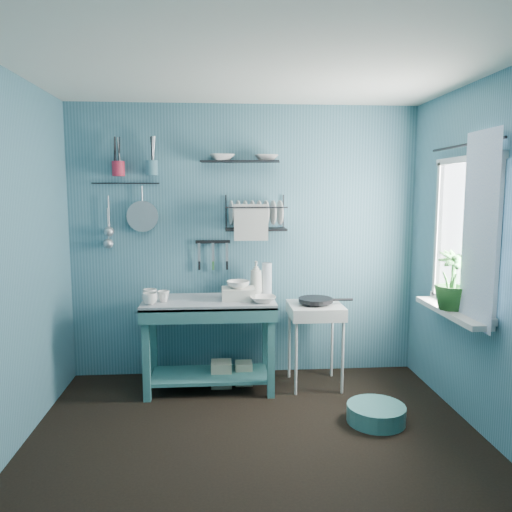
{
  "coord_description": "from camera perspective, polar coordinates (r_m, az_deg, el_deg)",
  "views": [
    {
      "loc": [
        -0.25,
        -3.11,
        1.71
      ],
      "look_at": [
        0.05,
        0.85,
        1.2
      ],
      "focal_mm": 35.0,
      "sensor_mm": 36.0,
      "label": 1
    }
  ],
  "objects": [
    {
      "name": "floor",
      "position": [
        3.56,
        0.25,
        -21.39
      ],
      "size": [
        3.2,
        3.2,
        0.0
      ],
      "primitive_type": "plane",
      "color": "black",
      "rests_on": "ground"
    },
    {
      "name": "ceiling",
      "position": [
        3.22,
        0.28,
        21.5
      ],
      "size": [
        3.2,
        3.2,
        0.0
      ],
      "primitive_type": "plane",
      "rotation": [
        3.14,
        0.0,
        0.0
      ],
      "color": "silver",
      "rests_on": "ground"
    },
    {
      "name": "wall_back",
      "position": [
        4.64,
        -1.22,
        1.63
      ],
      "size": [
        3.2,
        0.0,
        3.2
      ],
      "primitive_type": "plane",
      "rotation": [
        1.57,
        0.0,
        0.0
      ],
      "color": "#3C6A7B",
      "rests_on": "ground"
    },
    {
      "name": "wall_front",
      "position": [
        1.7,
        4.39,
        -8.48
      ],
      "size": [
        3.2,
        0.0,
        3.2
      ],
      "primitive_type": "plane",
      "rotation": [
        -1.57,
        0.0,
        0.0
      ],
      "color": "#3C6A7B",
      "rests_on": "ground"
    },
    {
      "name": "wall_right",
      "position": [
        3.65,
        26.16,
        -0.69
      ],
      "size": [
        0.0,
        3.0,
        3.0
      ],
      "primitive_type": "plane",
      "rotation": [
        1.57,
        0.0,
        -1.57
      ],
      "color": "#3C6A7B",
      "rests_on": "ground"
    },
    {
      "name": "work_counter",
      "position": [
        4.41,
        -5.32,
        -10.01
      ],
      "size": [
        1.16,
        0.63,
        0.8
      ],
      "primitive_type": "cube",
      "rotation": [
        0.0,
        0.0,
        -0.06
      ],
      "color": "#367372",
      "rests_on": "floor"
    },
    {
      "name": "mug_left",
      "position": [
        4.18,
        -12.04,
        -4.8
      ],
      "size": [
        0.12,
        0.12,
        0.1
      ],
      "primitive_type": "imported",
      "color": "silver",
      "rests_on": "work_counter"
    },
    {
      "name": "mug_mid",
      "position": [
        4.27,
        -10.53,
        -4.54
      ],
      "size": [
        0.14,
        0.14,
        0.09
      ],
      "primitive_type": "imported",
      "rotation": [
        0.0,
        0.0,
        0.52
      ],
      "color": "silver",
      "rests_on": "work_counter"
    },
    {
      "name": "mug_right",
      "position": [
        4.34,
        -12.03,
        -4.35
      ],
      "size": [
        0.17,
        0.17,
        0.1
      ],
      "primitive_type": "imported",
      "rotation": [
        0.0,
        0.0,
        1.05
      ],
      "color": "silver",
      "rests_on": "work_counter"
    },
    {
      "name": "wash_tub",
      "position": [
        4.28,
        -2.04,
        -4.33
      ],
      "size": [
        0.28,
        0.22,
        0.1
      ],
      "primitive_type": "cube",
      "color": "silver",
      "rests_on": "work_counter"
    },
    {
      "name": "tub_bowl",
      "position": [
        4.27,
        -2.05,
        -3.27
      ],
      "size": [
        0.2,
        0.19,
        0.06
      ],
      "primitive_type": "imported",
      "color": "silver",
      "rests_on": "wash_tub"
    },
    {
      "name": "soap_bottle",
      "position": [
        4.49,
        0.01,
        -2.49
      ],
      "size": [
        0.11,
        0.12,
        0.3
      ],
      "primitive_type": "imported",
      "color": "silver",
      "rests_on": "work_counter"
    },
    {
      "name": "water_bottle",
      "position": [
        4.52,
        1.25,
        -2.55
      ],
      "size": [
        0.09,
        0.09,
        0.28
      ],
      "primitive_type": "cylinder",
      "color": "silver",
      "rests_on": "work_counter"
    },
    {
      "name": "counter_bowl",
      "position": [
        4.18,
        0.78,
        -4.96
      ],
      "size": [
        0.22,
        0.22,
        0.05
      ],
      "primitive_type": "imported",
      "color": "silver",
      "rests_on": "work_counter"
    },
    {
      "name": "hotplate_stand",
      "position": [
        4.51,
        6.75,
        -10.06
      ],
      "size": [
        0.48,
        0.48,
        0.74
      ],
      "primitive_type": "cube",
      "rotation": [
        0.0,
        0.0,
        -0.03
      ],
      "color": "silver",
      "rests_on": "floor"
    },
    {
      "name": "frying_pan",
      "position": [
        4.4,
        6.83,
        -5.02
      ],
      "size": [
        0.3,
        0.3,
        0.03
      ],
      "primitive_type": "cylinder",
      "color": "black",
      "rests_on": "hotplate_stand"
    },
    {
      "name": "knife_strip",
      "position": [
        4.61,
        -4.95,
        1.63
      ],
      "size": [
        0.32,
        0.02,
        0.03
      ],
      "primitive_type": "cube",
      "rotation": [
        0.0,
        0.0,
        -0.01
      ],
      "color": "black",
      "rests_on": "wall_back"
    },
    {
      "name": "dish_rack",
      "position": [
        4.5,
        -0.04,
        4.98
      ],
      "size": [
        0.56,
        0.27,
        0.32
      ],
      "primitive_type": "cube",
      "rotation": [
        0.0,
        0.0,
        -0.06
      ],
      "color": "black",
      "rests_on": "wall_back"
    },
    {
      "name": "upper_shelf",
      "position": [
        4.53,
        -1.81,
        10.74
      ],
      "size": [
        0.72,
        0.28,
        0.02
      ],
      "primitive_type": "cube",
      "rotation": [
        0.0,
        0.0,
        -0.14
      ],
      "color": "black",
      "rests_on": "wall_back"
    },
    {
      "name": "shelf_bowl_left",
      "position": [
        4.53,
        -3.9,
        11.91
      ],
      "size": [
        0.25,
        0.25,
        0.05
      ],
      "primitive_type": "imported",
      "rotation": [
        0.0,
        0.0,
        0.11
      ],
      "color": "silver",
      "rests_on": "upper_shelf"
    },
    {
      "name": "shelf_bowl_right",
      "position": [
        4.54,
        1.19,
        11.04
      ],
      "size": [
        0.22,
        0.22,
        0.05
      ],
      "primitive_type": "imported",
      "rotation": [
        0.0,
        0.0,
        0.02
      ],
      "color": "silver",
      "rests_on": "upper_shelf"
    },
    {
      "name": "utensil_cup_magenta",
      "position": [
        4.62,
        -15.45,
        9.6
      ],
      "size": [
        0.11,
        0.11,
        0.13
      ],
      "primitive_type": "cylinder",
      "color": "#B22038",
      "rests_on": "wall_back"
    },
    {
      "name": "utensil_cup_teal",
      "position": [
        4.58,
        -11.82,
        9.82
      ],
      "size": [
        0.11,
        0.11,
        0.13
      ],
      "primitive_type": "cylinder",
      "color": "#3E7181",
      "rests_on": "wall_back"
    },
    {
      "name": "colander",
      "position": [
        4.62,
        -12.85,
        4.44
      ],
      "size": [
        0.28,
        0.03,
        0.28
      ],
      "primitive_type": "cylinder",
      "rotation": [
        1.54,
        0.0,
        0.0
      ],
      "color": "#A9ABB1",
      "rests_on": "wall_back"
    },
    {
      "name": "ladle_outer",
      "position": [
        4.68,
        -16.49,
        4.78
      ],
      "size": [
        0.01,
        0.01,
        0.3
      ],
      "primitive_type": "cylinder",
      "color": "#A9ABB1",
      "rests_on": "wall_back"
    },
    {
      "name": "ladle_inner",
      "position": [
        4.69,
        -16.56,
        3.46
      ],
      "size": [
        0.01,
        0.01,
        0.3
      ],
      "primitive_type": "cylinder",
      "color": "#A9ABB1",
      "rests_on": "wall_back"
    },
    {
      "name": "hook_rail",
      "position": [
        4.66,
        -14.68,
        8.05
      ],
      "size": [
        0.6,
        0.01,
        0.01
      ],
      "primitive_type": "cylinder",
      "rotation": [
        0.0,
        1.57,
        0.0
      ],
      "color": "black",
      "rests_on": "wall_back"
    },
    {
      "name": "window_glass",
      "position": [
        4.02,
        22.86,
        2.31
      ],
      "size": [
        0.0,
        1.1,
        1.1
      ],
      "primitive_type": "plane",
      "rotation": [
        1.57,
        0.0,
        1.57
      ],
      "color": "white",
      "rests_on": "wall_right"
    },
    {
      "name": "windowsill",
      "position": [
        4.07,
        21.38,
        -5.97
      ],
      "size": [
        0.16,
        0.95,
        0.04
      ],
      "primitive_type": "cube",
      "color": "silver",
      "rests_on": "wall_right"
    },
    {
      "name": "curtain",
      "position": [
        3.72,
        24.11,
        2.66
      ],
      "size": [
        0.0,
        1.35,
        1.35
      ],
      "primitive_type": "plane",
      "rotation": [
        1.57,
        0.0,
        1.57
      ],
      "color": "white",
      "rests_on": "wall_right"
    },
    {
      "name": "curtain_rod",
      "position": [
        4.0,
        22.75,
        11.62
      ],
      "size": [
        0.02,
        1.05,
        0.02
      ],
      "primitive_type": "cylinder",
      "rotation": [
        1.57,
        0.0,
        0.0
      ],
      "color": "black",
      "rests_on": "wall_right"
    },
    {
      "name": "potted_plant",
      "position": [
        4.03,
        21.47,
        -2.59
      ],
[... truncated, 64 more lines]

